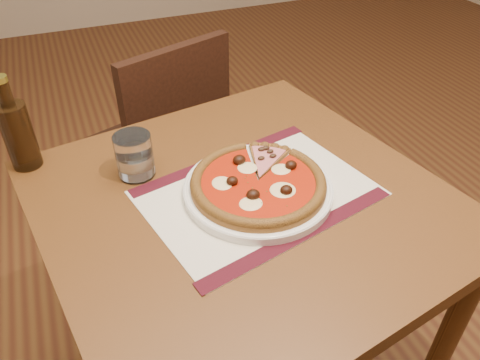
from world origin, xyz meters
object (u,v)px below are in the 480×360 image
object	(u,v)px
table	(243,232)
plate	(258,189)
pizza	(258,182)
chair_far	(166,138)
water_glass	(134,156)
bottle	(18,133)

from	to	relation	value
table	plate	world-z (taller)	plate
plate	pizza	distance (m)	0.02
plate	pizza	bearing A→B (deg)	-124.83
chair_far	water_glass	bearing A→B (deg)	51.04
plate	water_glass	xyz separation A→B (m)	(-0.22, 0.16, 0.04)
table	pizza	distance (m)	0.14
table	chair_far	size ratio (longest dim) A/B	1.10
table	pizza	bearing A→B (deg)	-2.86
plate	table	bearing A→B (deg)	177.53
plate	chair_far	bearing A→B (deg)	93.37
plate	bottle	size ratio (longest dim) A/B	1.43
chair_far	pizza	size ratio (longest dim) A/B	2.99
plate	water_glass	size ratio (longest dim) A/B	3.18
table	water_glass	size ratio (longest dim) A/B	9.44
plate	water_glass	distance (m)	0.28
table	bottle	xyz separation A→B (m)	(-0.41, 0.29, 0.19)
bottle	water_glass	bearing A→B (deg)	-29.85
bottle	plate	bearing A→B (deg)	-33.28
plate	pizza	world-z (taller)	pizza
pizza	table	bearing A→B (deg)	177.14
chair_far	water_glass	xyz separation A→B (m)	(-0.18, -0.54, 0.32)
table	water_glass	xyz separation A→B (m)	(-0.19, 0.16, 0.15)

